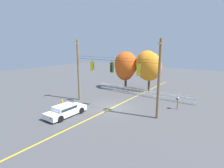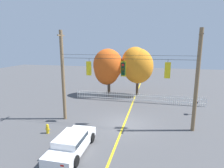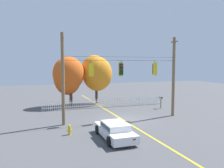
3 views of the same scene
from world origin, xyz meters
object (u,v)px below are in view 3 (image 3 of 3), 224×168
at_px(traffic_signal_eastbound_side, 154,69).
at_px(autumn_maple_near_fence, 68,75).
at_px(parked_car, 115,130).
at_px(roadside_mailbox, 161,98).
at_px(autumn_maple_mid, 96,73).
at_px(traffic_signal_northbound_secondary, 91,70).
at_px(fire_hydrant, 69,130).
at_px(traffic_signal_northbound_primary, 121,69).

relative_size(traffic_signal_eastbound_side, autumn_maple_near_fence, 0.23).
xyz_separation_m(parked_car, roadside_mailbox, (8.87, 8.65, 0.55)).
xyz_separation_m(autumn_maple_near_fence, autumn_maple_mid, (3.68, 0.59, 0.25)).
relative_size(traffic_signal_northbound_secondary, fire_hydrant, 1.88).
bearing_deg(traffic_signal_northbound_primary, roadside_mailbox, 30.13).
xyz_separation_m(autumn_maple_near_fence, roadside_mailbox, (9.97, -5.00, -2.65)).
height_order(traffic_signal_eastbound_side, autumn_maple_mid, autumn_maple_mid).
relative_size(traffic_signal_northbound_secondary, autumn_maple_near_fence, 0.23).
xyz_separation_m(traffic_signal_northbound_primary, fire_hydrant, (-5.25, -2.96, -4.33)).
relative_size(autumn_maple_near_fence, roadside_mailbox, 4.29).
height_order(fire_hydrant, roadside_mailbox, roadside_mailbox).
bearing_deg(parked_car, traffic_signal_northbound_primary, 63.86).
relative_size(traffic_signal_northbound_primary, fire_hydrant, 1.92).
distance_m(traffic_signal_northbound_secondary, traffic_signal_eastbound_side, 6.26).
bearing_deg(traffic_signal_northbound_secondary, traffic_signal_northbound_primary, 0.39).
bearing_deg(roadside_mailbox, traffic_signal_eastbound_side, -129.03).
bearing_deg(traffic_signal_northbound_primary, traffic_signal_northbound_secondary, -179.61).
height_order(traffic_signal_northbound_primary, roadside_mailbox, traffic_signal_northbound_primary).
distance_m(autumn_maple_near_fence, roadside_mailbox, 11.46).
relative_size(autumn_maple_mid, fire_hydrant, 8.43).
distance_m(traffic_signal_northbound_primary, roadside_mailbox, 8.28).
height_order(traffic_signal_eastbound_side, fire_hydrant, traffic_signal_eastbound_side).
distance_m(traffic_signal_northbound_secondary, fire_hydrant, 5.75).
xyz_separation_m(traffic_signal_northbound_primary, parked_car, (-2.40, -4.89, -4.09)).
xyz_separation_m(fire_hydrant, roadside_mailbox, (11.73, 6.71, 0.79)).
xyz_separation_m(traffic_signal_northbound_primary, autumn_maple_mid, (0.18, 9.35, -0.63)).
bearing_deg(roadside_mailbox, traffic_signal_northbound_secondary, -157.94).
xyz_separation_m(traffic_signal_northbound_primary, roadside_mailbox, (6.47, 3.76, -3.54)).
bearing_deg(autumn_maple_near_fence, traffic_signal_northbound_secondary, -85.76).
xyz_separation_m(traffic_signal_northbound_secondary, parked_car, (0.45, -4.87, -4.07)).
height_order(autumn_maple_near_fence, fire_hydrant, autumn_maple_near_fence).
height_order(traffic_signal_northbound_secondary, traffic_signal_northbound_primary, same).
bearing_deg(traffic_signal_eastbound_side, roadside_mailbox, 50.97).
bearing_deg(autumn_maple_mid, autumn_maple_near_fence, -170.83).
bearing_deg(fire_hydrant, autumn_maple_near_fence, 81.48).
height_order(traffic_signal_northbound_secondary, traffic_signal_eastbound_side, same).
relative_size(autumn_maple_mid, roadside_mailbox, 4.45).
relative_size(traffic_signal_eastbound_side, autumn_maple_mid, 0.22).
relative_size(fire_hydrant, roadside_mailbox, 0.53).
xyz_separation_m(traffic_signal_northbound_secondary, autumn_maple_mid, (3.02, 9.37, -0.62)).
height_order(traffic_signal_eastbound_side, parked_car, traffic_signal_eastbound_side).
distance_m(traffic_signal_northbound_secondary, autumn_maple_near_fence, 8.84).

